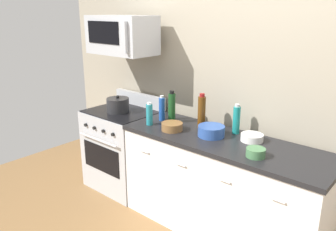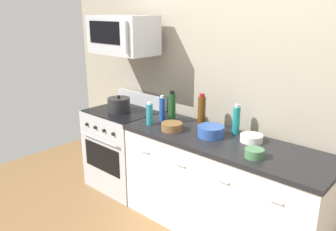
% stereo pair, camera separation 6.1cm
% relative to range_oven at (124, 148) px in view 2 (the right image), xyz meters
% --- Properties ---
extents(ground_plane, '(6.00, 6.00, 0.00)m').
position_rel_range_oven_xyz_m(ground_plane, '(1.33, -0.00, -0.47)').
color(ground_plane, olive).
extents(back_wall, '(5.00, 0.10, 2.70)m').
position_rel_range_oven_xyz_m(back_wall, '(1.33, 0.41, 0.88)').
color(back_wall, '#9E937F').
rests_on(back_wall, ground_plane).
extents(counter_unit, '(1.91, 0.66, 0.92)m').
position_rel_range_oven_xyz_m(counter_unit, '(1.33, -0.00, -0.01)').
color(counter_unit, white).
rests_on(counter_unit, ground_plane).
extents(range_oven, '(0.76, 0.69, 1.07)m').
position_rel_range_oven_xyz_m(range_oven, '(0.00, 0.00, 0.00)').
color(range_oven, '#B7BABF').
rests_on(range_oven, ground_plane).
extents(microwave, '(0.74, 0.44, 0.40)m').
position_rel_range_oven_xyz_m(microwave, '(0.00, 0.04, 1.28)').
color(microwave, '#B7BABF').
extents(bottle_soda_blue, '(0.06, 0.06, 0.26)m').
position_rel_range_oven_xyz_m(bottle_soda_blue, '(0.56, 0.05, 0.57)').
color(bottle_soda_blue, '#1E4CA5').
rests_on(bottle_soda_blue, countertop_slab).
extents(bottle_wine_amber, '(0.07, 0.07, 0.34)m').
position_rel_range_oven_xyz_m(bottle_wine_amber, '(1.00, 0.13, 0.61)').
color(bottle_wine_amber, '#59330F').
rests_on(bottle_wine_amber, countertop_slab).
extents(bottle_wine_green, '(0.07, 0.07, 0.33)m').
position_rel_range_oven_xyz_m(bottle_wine_green, '(0.68, 0.06, 0.61)').
color(bottle_wine_green, '#19471E').
rests_on(bottle_wine_green, countertop_slab).
extents(bottle_dish_soap, '(0.06, 0.06, 0.23)m').
position_rel_range_oven_xyz_m(bottle_dish_soap, '(0.56, -0.14, 0.56)').
color(bottle_dish_soap, teal).
rests_on(bottle_dish_soap, countertop_slab).
extents(bottle_sparkling_teal, '(0.07, 0.07, 0.28)m').
position_rel_range_oven_xyz_m(bottle_sparkling_teal, '(1.33, 0.20, 0.58)').
color(bottle_sparkling_teal, '#197F7A').
rests_on(bottle_sparkling_teal, countertop_slab).
extents(bowl_green_glaze, '(0.15, 0.15, 0.07)m').
position_rel_range_oven_xyz_m(bowl_green_glaze, '(1.71, -0.15, 0.49)').
color(bowl_green_glaze, '#477A4C').
rests_on(bowl_green_glaze, countertop_slab).
extents(bowl_white_ceramic, '(0.19, 0.19, 0.06)m').
position_rel_range_oven_xyz_m(bowl_white_ceramic, '(1.53, 0.13, 0.48)').
color(bowl_white_ceramic, white).
rests_on(bowl_white_ceramic, countertop_slab).
extents(bowl_blue_mixing, '(0.24, 0.24, 0.10)m').
position_rel_range_oven_xyz_m(bowl_blue_mixing, '(1.20, -0.01, 0.50)').
color(bowl_blue_mixing, '#2D519E').
rests_on(bowl_blue_mixing, countertop_slab).
extents(bowl_wooden_salad, '(0.20, 0.20, 0.07)m').
position_rel_range_oven_xyz_m(bowl_wooden_salad, '(0.83, -0.11, 0.49)').
color(bowl_wooden_salad, brown).
rests_on(bowl_wooden_salad, countertop_slab).
extents(stockpot, '(0.25, 0.25, 0.19)m').
position_rel_range_oven_xyz_m(stockpot, '(0.00, -0.05, 0.53)').
color(stockpot, '#262628').
rests_on(stockpot, range_oven).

